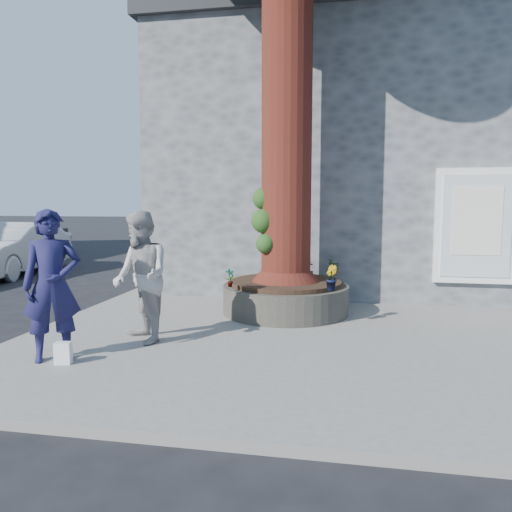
% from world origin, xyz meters
% --- Properties ---
extents(ground, '(120.00, 120.00, 0.00)m').
position_xyz_m(ground, '(0.00, 0.00, 0.00)').
color(ground, black).
rests_on(ground, ground).
extents(pavement, '(9.00, 8.00, 0.12)m').
position_xyz_m(pavement, '(1.50, 1.00, 0.06)').
color(pavement, slate).
rests_on(pavement, ground).
extents(yellow_line, '(0.10, 30.00, 0.01)m').
position_xyz_m(yellow_line, '(-3.05, 1.00, 0.00)').
color(yellow_line, yellow).
rests_on(yellow_line, ground).
extents(stone_shop, '(10.30, 8.30, 6.30)m').
position_xyz_m(stone_shop, '(2.50, 7.20, 3.16)').
color(stone_shop, '#4E5153').
rests_on(stone_shop, ground).
extents(planter, '(2.30, 2.30, 0.60)m').
position_xyz_m(planter, '(0.80, 2.00, 0.41)').
color(planter, black).
rests_on(planter, pavement).
extents(man, '(0.85, 0.77, 1.95)m').
position_xyz_m(man, '(-1.79, -1.29, 1.10)').
color(man, '#18173F').
rests_on(man, pavement).
extents(woman, '(1.17, 1.18, 1.92)m').
position_xyz_m(woman, '(-1.02, -0.30, 1.08)').
color(woman, '#A9A5A2').
rests_on(woman, pavement).
extents(shopping_bag, '(0.22, 0.16, 0.28)m').
position_xyz_m(shopping_bag, '(-1.59, -1.43, 0.26)').
color(shopping_bag, white).
rests_on(shopping_bag, pavement).
extents(car_silver, '(2.20, 4.84, 1.54)m').
position_xyz_m(car_silver, '(-7.93, 6.12, 0.77)').
color(car_silver, silver).
rests_on(car_silver, ground).
extents(plant_a, '(0.20, 0.20, 0.32)m').
position_xyz_m(plant_a, '(-0.05, 1.15, 0.88)').
color(plant_a, gray).
rests_on(plant_a, planter).
extents(plant_b, '(0.28, 0.29, 0.41)m').
position_xyz_m(plant_b, '(1.65, 1.15, 0.93)').
color(plant_b, gray).
rests_on(plant_b, planter).
extents(plant_c, '(0.19, 0.19, 0.32)m').
position_xyz_m(plant_c, '(1.18, 2.39, 0.88)').
color(plant_c, gray).
rests_on(plant_c, planter).
extents(plant_d, '(0.33, 0.35, 0.32)m').
position_xyz_m(plant_d, '(1.65, 2.85, 0.88)').
color(plant_d, gray).
rests_on(plant_d, planter).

